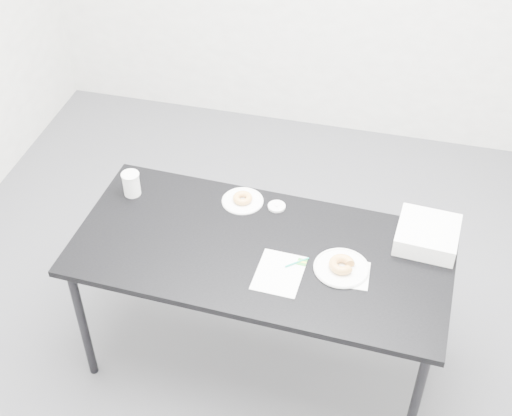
% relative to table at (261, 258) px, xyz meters
% --- Properties ---
extents(floor, '(4.00, 4.00, 0.00)m').
position_rel_table_xyz_m(floor, '(-0.05, 0.17, -0.72)').
color(floor, '#4E4E53').
rests_on(floor, ground).
extents(table, '(1.75, 0.87, 0.78)m').
position_rel_table_xyz_m(table, '(0.00, 0.00, 0.00)').
color(table, black).
rests_on(table, floor).
extents(scorecard, '(0.21, 0.26, 0.00)m').
position_rel_table_xyz_m(scorecard, '(0.11, -0.13, 0.06)').
color(scorecard, white).
rests_on(scorecard, table).
extents(logo_patch, '(0.04, 0.04, 0.00)m').
position_rel_table_xyz_m(logo_patch, '(0.20, -0.04, 0.06)').
color(logo_patch, green).
rests_on(logo_patch, scorecard).
extents(pen, '(0.10, 0.08, 0.01)m').
position_rel_table_xyz_m(pen, '(0.18, -0.05, 0.07)').
color(pen, '#0E9C7D').
rests_on(pen, scorecard).
extents(napkin, '(0.18, 0.18, 0.00)m').
position_rel_table_xyz_m(napkin, '(0.41, -0.06, 0.06)').
color(napkin, white).
rests_on(napkin, table).
extents(plate_near, '(0.25, 0.25, 0.01)m').
position_rel_table_xyz_m(plate_near, '(0.37, -0.04, 0.07)').
color(plate_near, white).
rests_on(plate_near, napkin).
extents(donut_near, '(0.13, 0.13, 0.04)m').
position_rel_table_xyz_m(donut_near, '(0.37, -0.04, 0.09)').
color(donut_near, gold).
rests_on(donut_near, plate_near).
extents(plate_far, '(0.20, 0.20, 0.01)m').
position_rel_table_xyz_m(plate_far, '(-0.17, 0.30, 0.06)').
color(plate_far, white).
rests_on(plate_far, table).
extents(donut_far, '(0.10, 0.10, 0.03)m').
position_rel_table_xyz_m(donut_far, '(-0.17, 0.30, 0.08)').
color(donut_far, gold).
rests_on(donut_far, plate_far).
extents(coffee_cup, '(0.08, 0.08, 0.12)m').
position_rel_table_xyz_m(coffee_cup, '(-0.71, 0.22, 0.12)').
color(coffee_cup, white).
rests_on(coffee_cup, table).
extents(cup_lid, '(0.09, 0.09, 0.01)m').
position_rel_table_xyz_m(cup_lid, '(0.01, 0.30, 0.07)').
color(cup_lid, white).
rests_on(cup_lid, table).
extents(bakery_box, '(0.29, 0.29, 0.09)m').
position_rel_table_xyz_m(bakery_box, '(0.72, 0.23, 0.10)').
color(bakery_box, white).
rests_on(bakery_box, table).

